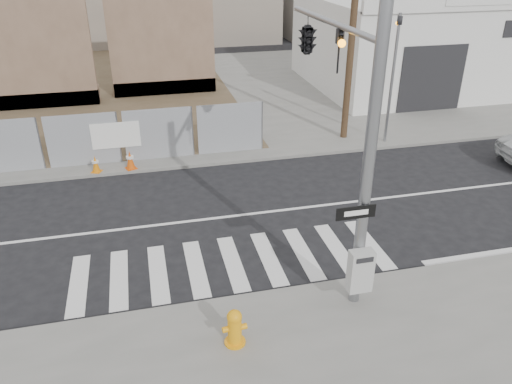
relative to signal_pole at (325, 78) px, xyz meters
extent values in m
plane|color=black|center=(-2.49, 2.05, -4.78)|extent=(100.00, 100.00, 0.00)
cube|color=slate|center=(-2.49, 16.05, -4.72)|extent=(50.00, 20.00, 0.12)
cylinder|color=gray|center=(0.01, -2.75, -1.16)|extent=(0.26, 0.26, 7.00)
cylinder|color=gray|center=(0.01, -0.15, 1.34)|extent=(0.14, 5.20, 0.14)
cube|color=#B2B2AF|center=(-0.04, -3.03, -3.64)|extent=(0.55, 0.30, 1.05)
cube|color=black|center=(-0.24, -2.91, -2.16)|extent=(0.90, 0.03, 0.30)
cube|color=silver|center=(-0.24, -2.93, -2.16)|extent=(0.55, 0.01, 0.12)
imported|color=black|center=(0.01, -0.75, 0.79)|extent=(0.16, 0.20, 1.00)
imported|color=black|center=(0.01, 1.45, 0.79)|extent=(0.53, 2.48, 1.00)
cylinder|color=gray|center=(5.51, 6.65, -2.06)|extent=(0.12, 0.12, 5.20)
imported|color=black|center=(5.51, 6.65, 0.44)|extent=(0.16, 0.20, 1.00)
cube|color=brown|center=(-9.49, 15.05, -0.66)|extent=(6.00, 0.50, 8.00)
cube|color=brown|center=(-9.49, 15.45, -4.26)|extent=(6.00, 1.30, 0.80)
cube|color=brown|center=(-2.99, 16.05, -0.66)|extent=(5.50, 0.50, 8.00)
cube|color=brown|center=(-2.99, 16.45, -4.26)|extent=(5.50, 1.30, 0.80)
cube|color=silver|center=(11.51, 15.05, -2.26)|extent=(12.00, 10.00, 4.80)
cube|color=silver|center=(11.51, 10.05, 0.34)|extent=(12.00, 0.30, 0.60)
cube|color=black|center=(9.51, 10.03, -3.06)|extent=(3.40, 0.06, 3.20)
cylinder|color=#443120|center=(4.01, 7.55, 0.34)|extent=(0.28, 0.28, 10.00)
cylinder|color=orange|center=(-3.05, -3.52, -4.64)|extent=(0.50, 0.50, 0.05)
cylinder|color=orange|center=(-3.05, -3.52, -4.32)|extent=(0.32, 0.32, 0.68)
sphere|color=orange|center=(-3.05, -3.52, -3.95)|extent=(0.32, 0.32, 0.32)
cylinder|color=orange|center=(-3.23, -3.52, -4.25)|extent=(0.17, 0.14, 0.13)
cylinder|color=orange|center=(-2.87, -3.52, -4.25)|extent=(0.17, 0.14, 0.13)
cube|color=orange|center=(-6.30, 6.27, -4.65)|extent=(0.44, 0.44, 0.03)
cone|color=orange|center=(-6.30, 6.27, -4.34)|extent=(0.39, 0.39, 0.64)
cylinder|color=silver|center=(-6.30, 6.27, -4.25)|extent=(0.25, 0.25, 0.07)
cube|color=#D74E0B|center=(-5.06, 6.27, -4.65)|extent=(0.48, 0.48, 0.03)
cone|color=#D74E0B|center=(-5.06, 6.27, -4.30)|extent=(0.43, 0.43, 0.72)
cylinder|color=silver|center=(-5.06, 6.27, -4.20)|extent=(0.28, 0.28, 0.08)
camera|label=1|loc=(-4.50, -11.44, 3.08)|focal=35.00mm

